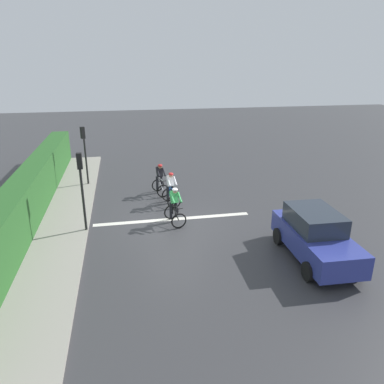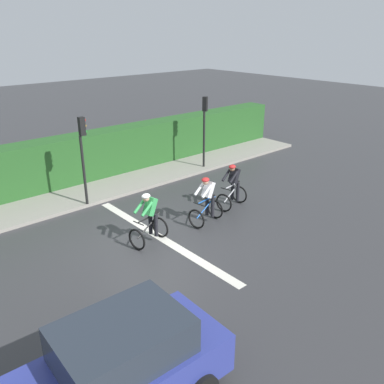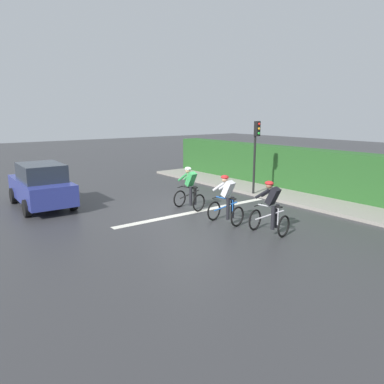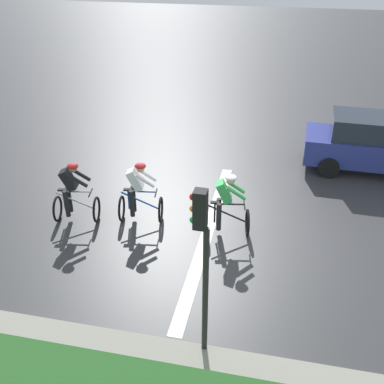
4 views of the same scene
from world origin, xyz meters
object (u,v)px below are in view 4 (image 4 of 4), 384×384
(cyclist_mid, at_px, (226,207))
(cyclist_second, at_px, (139,194))
(car_navy, at_px, (371,144))
(cyclist_lead, at_px, (73,194))
(traffic_light_near_crossing, at_px, (202,253))

(cyclist_mid, bearing_deg, cyclist_second, 86.32)
(cyclist_second, relative_size, car_navy, 0.40)
(cyclist_lead, relative_size, cyclist_second, 1.00)
(cyclist_lead, height_order, car_navy, car_navy)
(cyclist_second, bearing_deg, car_navy, -54.92)
(cyclist_mid, distance_m, car_navy, 5.91)
(cyclist_second, xyz_separation_m, car_navy, (4.31, -6.14, 0.08))
(cyclist_mid, distance_m, traffic_light_near_crossing, 3.99)
(cyclist_mid, xyz_separation_m, traffic_light_near_crossing, (-3.73, -0.12, 1.43))
(cyclist_lead, relative_size, traffic_light_near_crossing, 0.50)
(cyclist_second, bearing_deg, cyclist_lead, 102.20)
(cyclist_lead, bearing_deg, car_navy, -59.01)
(traffic_light_near_crossing, bearing_deg, cyclist_mid, 1.83)
(cyclist_second, distance_m, cyclist_mid, 2.26)
(cyclist_lead, xyz_separation_m, cyclist_second, (0.35, -1.62, 0.00))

